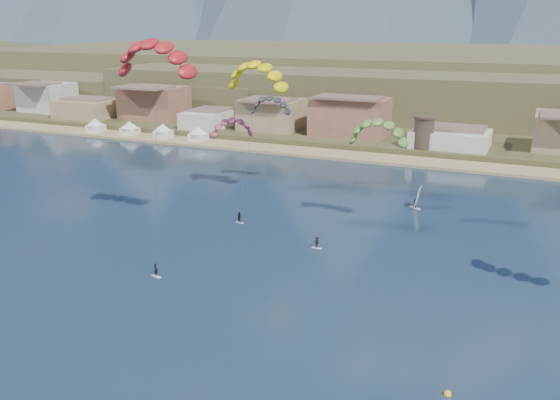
% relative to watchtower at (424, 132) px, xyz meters
% --- Properties ---
extents(ground, '(2400.00, 2400.00, 0.00)m').
position_rel_watchtower_xyz_m(ground, '(-5.00, -114.00, -6.37)').
color(ground, '#0D1E32').
rests_on(ground, ground).
extents(beach, '(2200.00, 12.00, 0.90)m').
position_rel_watchtower_xyz_m(beach, '(-5.00, -8.00, -6.12)').
color(beach, tan).
rests_on(beach, ground).
extents(land, '(2200.00, 900.00, 4.00)m').
position_rel_watchtower_xyz_m(land, '(-5.00, 446.00, -6.37)').
color(land, '#4B4829').
rests_on(land, ground).
extents(foothills, '(940.00, 210.00, 18.00)m').
position_rel_watchtower_xyz_m(foothills, '(17.39, 118.47, 2.71)').
color(foothills, brown).
rests_on(foothills, ground).
extents(town, '(400.00, 24.00, 12.00)m').
position_rel_watchtower_xyz_m(town, '(-45.00, 8.00, 1.63)').
color(town, silver).
rests_on(town, ground).
extents(watchtower, '(5.82, 5.82, 8.60)m').
position_rel_watchtower_xyz_m(watchtower, '(0.00, 0.00, 0.00)').
color(watchtower, '#47382D').
rests_on(watchtower, ground).
extents(beach_tents, '(43.40, 6.40, 5.00)m').
position_rel_watchtower_xyz_m(beach_tents, '(-81.25, -8.00, -2.66)').
color(beach_tents, white).
rests_on(beach_tents, ground).
extents(kitesurfer_red, '(16.10, 18.37, 34.48)m').
position_rel_watchtower_xyz_m(kitesurfer_red, '(-27.62, -77.86, 23.33)').
color(kitesurfer_red, silver).
rests_on(kitesurfer_red, ground).
extents(kitesurfer_yellow, '(13.37, 17.19, 29.20)m').
position_rel_watchtower_xyz_m(kitesurfer_yellow, '(-21.96, -53.77, 18.76)').
color(kitesurfer_yellow, silver).
rests_on(kitesurfer_yellow, ground).
extents(kitesurfer_green, '(11.71, 15.34, 21.74)m').
position_rel_watchtower_xyz_m(kitesurfer_green, '(3.16, -60.61, 10.89)').
color(kitesurfer_green, silver).
rests_on(kitesurfer_green, ground).
extents(distant_kite_pink, '(9.56, 8.01, 17.05)m').
position_rel_watchtower_xyz_m(distant_kite_pink, '(-30.30, -48.30, 7.51)').
color(distant_kite_pink, '#262626').
rests_on(distant_kite_pink, ground).
extents(distant_kite_dark, '(9.24, 6.44, 20.93)m').
position_rel_watchtower_xyz_m(distant_kite_dark, '(-23.92, -43.35, 11.79)').
color(distant_kite_dark, '#262626').
rests_on(distant_kite_dark, ground).
extents(windsurfer, '(2.75, 2.70, 4.34)m').
position_rel_watchtower_xyz_m(windsurfer, '(7.59, -46.20, -4.99)').
color(windsurfer, silver).
rests_on(windsurfer, ground).
extents(buoy, '(0.76, 0.76, 0.76)m').
position_rel_watchtower_xyz_m(buoy, '(22.41, -104.73, -6.24)').
color(buoy, yellow).
rests_on(buoy, ground).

